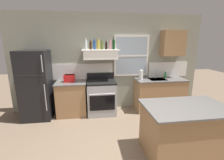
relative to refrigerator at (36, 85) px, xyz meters
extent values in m
plane|color=#7A6651|center=(1.90, -1.84, -0.87)|extent=(16.00, 16.00, 0.00)
cube|color=gray|center=(1.90, 0.39, 0.48)|extent=(5.40, 0.06, 2.70)
cube|color=white|center=(0.75, 0.35, 0.26)|extent=(2.50, 0.02, 0.44)
cube|color=white|center=(3.70, 0.35, 0.26)|extent=(1.20, 0.02, 0.44)
cube|color=white|center=(2.55, 0.34, 0.68)|extent=(1.00, 0.04, 1.15)
cube|color=#9EADBC|center=(2.55, 0.33, 0.68)|extent=(0.90, 0.01, 1.05)
cube|color=white|center=(2.55, 0.32, 0.68)|extent=(0.90, 0.02, 0.04)
cube|color=black|center=(0.00, 0.00, 0.00)|extent=(0.70, 0.68, 1.74)
cube|color=#333333|center=(0.00, -0.34, 0.32)|extent=(0.69, 0.00, 0.01)
cylinder|color=#A5A8AD|center=(0.30, -0.37, -0.22)|extent=(0.02, 0.02, 0.66)
cylinder|color=#A5A8AD|center=(0.30, -0.37, 0.60)|extent=(0.02, 0.02, 0.39)
cube|color=#9E754C|center=(0.85, 0.06, -0.43)|extent=(0.76, 0.60, 0.88)
cube|color=#605E5B|center=(0.85, 0.06, 0.02)|extent=(0.79, 0.63, 0.03)
cube|color=red|center=(0.82, 0.10, 0.13)|extent=(0.28, 0.20, 0.19)
cube|color=black|center=(0.82, 0.10, 0.22)|extent=(0.24, 0.16, 0.01)
cube|color=black|center=(0.67, 0.10, 0.17)|extent=(0.02, 0.03, 0.02)
cube|color=#9EA0A5|center=(1.65, 0.02, -0.44)|extent=(0.76, 0.64, 0.87)
cube|color=black|center=(1.65, 0.02, 0.02)|extent=(0.76, 0.64, 0.04)
cube|color=black|center=(1.65, 0.31, 0.13)|extent=(0.76, 0.06, 0.18)
cube|color=black|center=(1.65, -0.30, -0.45)|extent=(0.65, 0.01, 0.40)
cylinder|color=silver|center=(1.65, -0.34, -0.20)|extent=(0.65, 0.03, 0.03)
cube|color=white|center=(1.65, 0.12, 0.74)|extent=(0.88, 0.48, 0.22)
cube|color=#262628|center=(1.65, -0.10, 0.66)|extent=(0.75, 0.02, 0.04)
cube|color=white|center=(1.65, 0.12, 0.86)|extent=(0.96, 0.52, 0.02)
cylinder|color=silver|center=(1.28, 0.13, 0.99)|extent=(0.06, 0.06, 0.24)
cylinder|color=silver|center=(1.28, 0.13, 1.14)|extent=(0.03, 0.03, 0.06)
cylinder|color=#381E0F|center=(1.40, 0.17, 0.97)|extent=(0.06, 0.06, 0.20)
cylinder|color=#381E0F|center=(1.40, 0.17, 1.09)|extent=(0.03, 0.03, 0.05)
cylinder|color=#1E478C|center=(1.50, 0.17, 0.99)|extent=(0.07, 0.07, 0.22)
cylinder|color=#1E478C|center=(1.50, 0.17, 1.13)|extent=(0.03, 0.03, 0.06)
cylinder|color=#B29333|center=(1.60, 0.18, 0.99)|extent=(0.08, 0.08, 0.23)
cylinder|color=#B29333|center=(1.60, 0.18, 1.13)|extent=(0.03, 0.03, 0.06)
cylinder|color=#4C601E|center=(1.70, 0.17, 0.97)|extent=(0.06, 0.06, 0.20)
cylinder|color=#4C601E|center=(1.70, 0.17, 1.10)|extent=(0.03, 0.03, 0.05)
cylinder|color=black|center=(1.81, 0.16, 0.96)|extent=(0.06, 0.06, 0.18)
cylinder|color=black|center=(1.81, 0.16, 1.08)|extent=(0.02, 0.02, 0.04)
cylinder|color=#C67F84|center=(1.91, 0.14, 0.98)|extent=(0.07, 0.07, 0.22)
cylinder|color=#C67F84|center=(1.91, 0.14, 1.12)|extent=(0.03, 0.03, 0.05)
cylinder|color=#143819|center=(2.00, 0.14, 1.00)|extent=(0.07, 0.07, 0.24)
cylinder|color=#143819|center=(2.00, 0.14, 1.15)|extent=(0.03, 0.03, 0.06)
cube|color=#9E754C|center=(3.35, 0.06, -0.43)|extent=(1.40, 0.60, 0.88)
cube|color=#605E5B|center=(3.35, 0.06, 0.02)|extent=(1.43, 0.63, 0.03)
cube|color=#B7BABC|center=(3.25, 0.04, 0.03)|extent=(0.48, 0.36, 0.01)
cylinder|color=silver|center=(3.25, 0.18, 0.18)|extent=(0.03, 0.03, 0.28)
cylinder|color=silver|center=(3.25, 0.10, 0.30)|extent=(0.02, 0.16, 0.02)
cylinder|color=white|center=(2.76, 0.06, 0.17)|extent=(0.11, 0.11, 0.27)
cylinder|color=#268C3F|center=(3.53, 0.16, 0.13)|extent=(0.06, 0.06, 0.18)
cube|color=#9E754C|center=(2.93, -1.85, -0.43)|extent=(1.32, 0.82, 0.88)
cube|color=#605E5B|center=(2.93, -1.85, 0.02)|extent=(1.40, 0.90, 0.03)
cube|color=#9E754C|center=(3.70, 0.20, 1.03)|extent=(0.64, 0.32, 0.70)
camera|label=1|loc=(1.37, -4.06, 1.07)|focal=25.20mm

